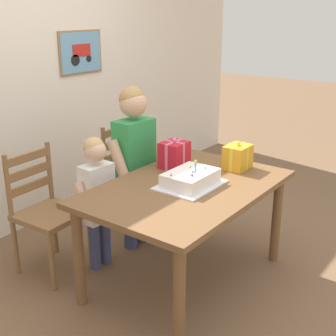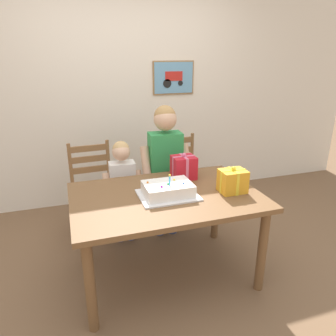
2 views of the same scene
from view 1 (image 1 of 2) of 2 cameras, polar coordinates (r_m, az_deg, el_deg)
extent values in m
plane|color=brown|center=(3.40, 2.14, -13.71)|extent=(20.00, 20.00, 0.00)
cube|color=silver|center=(4.07, -17.64, 10.60)|extent=(6.40, 0.08, 2.60)
cube|color=olive|center=(4.40, -10.88, 14.04)|extent=(0.51, 0.02, 0.39)
cube|color=#669EC6|center=(4.39, -10.80, 14.03)|extent=(0.48, 0.01, 0.36)
cube|color=red|center=(4.39, -10.76, 14.29)|extent=(0.22, 0.01, 0.11)
cylinder|color=black|center=(4.34, -11.52, 13.09)|extent=(0.10, 0.01, 0.10)
cylinder|color=black|center=(4.45, -9.88, 13.34)|extent=(0.06, 0.01, 0.06)
cube|color=brown|center=(3.07, 2.30, -2.53)|extent=(1.43, 0.95, 0.04)
cylinder|color=brown|center=(2.59, 1.41, -16.32)|extent=(0.07, 0.07, 0.69)
cylinder|color=brown|center=(3.57, 13.41, -6.28)|extent=(0.07, 0.07, 0.69)
cylinder|color=brown|center=(3.04, -11.10, -10.83)|extent=(0.07, 0.07, 0.69)
cylinder|color=brown|center=(3.91, 2.73, -3.43)|extent=(0.07, 0.07, 0.69)
cube|color=silver|center=(3.06, 2.81, -2.14)|extent=(0.44, 0.34, 0.01)
cube|color=white|center=(3.04, 2.82, -1.25)|extent=(0.36, 0.26, 0.09)
cylinder|color=#33ADE5|center=(2.99, 3.46, 0.04)|extent=(0.01, 0.01, 0.07)
sphere|color=yellow|center=(2.98, 3.48, 0.86)|extent=(0.02, 0.02, 0.02)
sphere|color=orange|center=(2.94, 0.41, -0.88)|extent=(0.02, 0.02, 0.02)
sphere|color=yellow|center=(3.09, 2.85, 0.14)|extent=(0.02, 0.02, 0.02)
sphere|color=purple|center=(2.94, 3.03, -0.92)|extent=(0.02, 0.02, 0.02)
sphere|color=blue|center=(3.08, 4.68, 0.02)|extent=(0.01, 0.01, 0.01)
sphere|color=green|center=(3.00, 3.14, -0.45)|extent=(0.02, 0.02, 0.02)
cube|color=red|center=(3.38, 0.79, 1.66)|extent=(0.19, 0.17, 0.20)
cube|color=#DB668E|center=(3.38, 0.79, 1.66)|extent=(0.20, 0.02, 0.20)
cube|color=#DB668E|center=(3.38, 0.79, 1.66)|extent=(0.02, 0.18, 0.20)
sphere|color=#DB668E|center=(3.35, 0.80, 3.50)|extent=(0.04, 0.04, 0.04)
cube|color=gold|center=(3.40, 8.71, 1.36)|extent=(0.20, 0.16, 0.18)
cube|color=yellow|center=(3.40, 8.71, 1.36)|extent=(0.21, 0.02, 0.18)
cube|color=yellow|center=(3.40, 8.71, 1.36)|extent=(0.02, 0.16, 0.18)
sphere|color=yellow|center=(3.37, 8.79, 3.04)|extent=(0.04, 0.04, 0.04)
cube|color=brown|center=(3.40, -14.46, -5.69)|extent=(0.44, 0.44, 0.04)
cylinder|color=brown|center=(3.50, -9.70, -8.91)|extent=(0.04, 0.04, 0.43)
cylinder|color=brown|center=(3.27, -14.31, -11.39)|extent=(0.04, 0.04, 0.43)
cylinder|color=brown|center=(3.75, -14.00, -7.25)|extent=(0.04, 0.04, 0.43)
cylinder|color=brown|center=(3.54, -18.54, -9.39)|extent=(0.04, 0.04, 0.43)
cylinder|color=brown|center=(3.56, -14.61, -0.31)|extent=(0.04, 0.04, 0.45)
cylinder|color=brown|center=(3.34, -19.41, -2.13)|extent=(0.04, 0.04, 0.45)
cube|color=brown|center=(3.47, -16.83, -2.24)|extent=(0.36, 0.04, 0.06)
cube|color=brown|center=(3.43, -17.01, -0.49)|extent=(0.36, 0.04, 0.06)
cube|color=brown|center=(3.40, -17.19, 1.29)|extent=(0.36, 0.04, 0.06)
cube|color=brown|center=(4.01, -4.05, -1.25)|extent=(0.45, 0.45, 0.04)
cylinder|color=brown|center=(4.14, -0.28, -4.03)|extent=(0.04, 0.04, 0.43)
cylinder|color=brown|center=(3.85, -3.37, -5.90)|extent=(0.04, 0.04, 0.43)
cylinder|color=brown|center=(4.34, -4.50, -2.94)|extent=(0.04, 0.04, 0.43)
cylinder|color=brown|center=(4.07, -7.72, -4.63)|extent=(0.04, 0.04, 0.43)
cylinder|color=brown|center=(4.18, -4.67, 3.16)|extent=(0.04, 0.04, 0.45)
cylinder|color=brown|center=(3.90, -8.04, 1.83)|extent=(0.04, 0.04, 0.45)
cube|color=brown|center=(4.06, -6.26, 1.60)|extent=(0.36, 0.05, 0.06)
cube|color=brown|center=(4.03, -6.32, 3.13)|extent=(0.36, 0.05, 0.06)
cube|color=brown|center=(4.00, -6.38, 4.68)|extent=(0.36, 0.05, 0.06)
cylinder|color=#38426B|center=(3.80, -3.30, -5.77)|extent=(0.11, 0.11, 0.49)
cylinder|color=#38426B|center=(3.71, -4.76, -6.45)|extent=(0.11, 0.11, 0.49)
cube|color=#2D934C|center=(3.56, -4.22, 1.62)|extent=(0.32, 0.21, 0.56)
cylinder|color=tan|center=(3.67, -1.69, 1.94)|extent=(0.10, 0.24, 0.38)
cylinder|color=tan|center=(3.41, -6.02, 0.43)|extent=(0.10, 0.24, 0.38)
sphere|color=tan|center=(3.46, -4.39, 8.08)|extent=(0.21, 0.21, 0.21)
sphere|color=#A87F4C|center=(3.46, -4.52, 8.53)|extent=(0.20, 0.20, 0.20)
cylinder|color=#38426B|center=(3.54, -7.86, -8.96)|extent=(0.08, 0.08, 0.38)
cylinder|color=#38426B|center=(3.48, -9.16, -9.56)|extent=(0.08, 0.08, 0.38)
cube|color=white|center=(3.33, -8.84, -3.11)|extent=(0.24, 0.16, 0.43)
cylinder|color=#E0B293|center=(3.41, -6.64, -2.74)|extent=(0.07, 0.18, 0.29)
cylinder|color=#E0B293|center=(3.23, -10.47, -4.23)|extent=(0.07, 0.18, 0.29)
sphere|color=#E0B293|center=(3.23, -9.13, 2.12)|extent=(0.16, 0.16, 0.16)
sphere|color=tan|center=(3.23, -9.26, 2.50)|extent=(0.15, 0.15, 0.15)
camera|label=2|loc=(1.77, 54.84, 8.11)|focal=34.19mm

